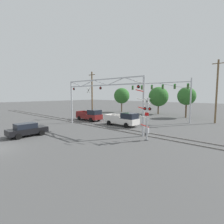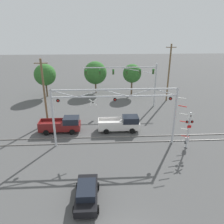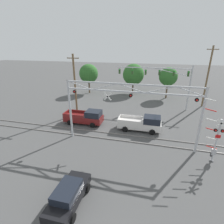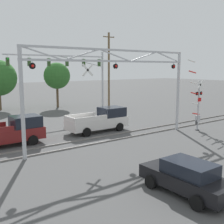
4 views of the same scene
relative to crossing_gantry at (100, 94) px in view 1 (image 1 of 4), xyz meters
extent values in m
cube|color=gray|center=(0.01, 0.28, -4.73)|extent=(80.00, 0.08, 0.10)
cube|color=gray|center=(0.01, 1.72, -4.73)|extent=(80.00, 0.08, 0.10)
cylinder|color=#B7BABF|center=(-6.93, 0.00, -1.35)|extent=(0.24, 0.24, 6.85)
cylinder|color=#B7BABF|center=(6.96, 0.00, -1.35)|extent=(0.24, 0.24, 6.85)
cube|color=#B7BABF|center=(0.01, 0.00, 1.21)|extent=(14.14, 0.14, 0.14)
cube|color=#B7BABF|center=(0.01, 0.00, 2.00)|extent=(14.14, 0.14, 0.14)
cube|color=#B7BABF|center=(-5.54, 0.00, 1.61)|extent=(2.80, 0.08, 0.86)
cube|color=#B7BABF|center=(-2.76, 0.00, 1.61)|extent=(2.80, 0.08, 0.86)
cube|color=#B7BABF|center=(0.01, 0.00, 1.61)|extent=(2.80, 0.08, 0.86)
cube|color=#B7BABF|center=(2.79, 0.00, 1.61)|extent=(2.80, 0.08, 0.86)
cube|color=#B7BABF|center=(5.57, 0.00, 1.61)|extent=(2.80, 0.08, 0.86)
cylinder|color=black|center=(-6.21, 0.00, 0.85)|extent=(0.38, 0.10, 0.38)
sphere|color=red|center=(-6.21, -0.07, 0.85)|extent=(0.18, 0.18, 0.18)
cylinder|color=#B7BABF|center=(-6.21, 0.00, 1.09)|extent=(0.04, 0.04, 0.10)
cylinder|color=black|center=(0.01, 0.00, 0.85)|extent=(0.38, 0.10, 0.38)
sphere|color=red|center=(0.01, -0.07, 0.85)|extent=(0.18, 0.18, 0.18)
cylinder|color=#B7BABF|center=(0.01, 0.00, 1.09)|extent=(0.04, 0.04, 0.10)
cylinder|color=black|center=(6.24, 0.00, 0.85)|extent=(0.38, 0.10, 0.38)
sphere|color=red|center=(6.24, -0.07, 0.85)|extent=(0.18, 0.18, 0.18)
cylinder|color=#B7BABF|center=(6.24, 0.00, 1.09)|extent=(0.04, 0.04, 0.10)
cube|color=white|center=(-2.42, -0.10, 0.59)|extent=(0.88, 0.03, 0.88)
cube|color=white|center=(-2.42, -0.10, 0.59)|extent=(0.88, 0.03, 0.88)
cylinder|color=black|center=(-2.42, -0.12, 0.59)|extent=(0.04, 0.04, 0.02)
cylinder|color=#B7BABF|center=(8.23, -1.27, -2.57)|extent=(0.16, 0.16, 4.40)
cylinder|color=#59595B|center=(8.23, -1.27, -4.73)|extent=(0.35, 0.35, 0.10)
cube|color=white|center=(8.23, -1.38, -0.72)|extent=(0.78, 0.03, 0.78)
cube|color=white|center=(8.23, -1.38, -0.72)|extent=(0.78, 0.03, 0.78)
cylinder|color=black|center=(8.23, -1.40, -0.72)|extent=(0.04, 0.04, 0.02)
cylinder|color=black|center=(7.95, -1.27, -1.47)|extent=(0.32, 0.09, 0.32)
sphere|color=red|center=(7.95, -1.33, -1.47)|extent=(0.16, 0.16, 0.16)
cylinder|color=black|center=(8.51, -1.27, -1.47)|extent=(0.32, 0.09, 0.32)
sphere|color=red|center=(8.51, -1.33, -1.47)|extent=(0.16, 0.16, 0.16)
cube|color=#B7BABF|center=(8.23, -1.27, -1.47)|extent=(0.64, 0.06, 0.06)
cube|color=red|center=(8.23, -1.37, -2.02)|extent=(0.44, 0.02, 0.32)
cube|color=#B2B2B7|center=(8.23, -1.27, -3.73)|extent=(0.36, 0.28, 0.56)
cylinder|color=red|center=(7.96, -1.27, -3.27)|extent=(0.93, 0.09, 0.27)
cylinder|color=white|center=(7.78, -1.27, -2.35)|extent=(0.93, 0.09, 0.27)
cylinder|color=red|center=(7.59, -1.27, -1.44)|extent=(0.93, 0.09, 0.27)
cylinder|color=white|center=(7.41, -1.27, -0.53)|extent=(0.93, 0.09, 0.27)
cylinder|color=red|center=(7.22, -1.27, 0.39)|extent=(0.93, 0.09, 0.27)
cylinder|color=white|center=(7.03, -1.27, 1.30)|extent=(0.93, 0.09, 0.27)
cube|color=#3F3F42|center=(8.12, -1.27, -4.07)|extent=(0.24, 0.12, 0.36)
cylinder|color=#B7BABF|center=(7.76, 12.87, -1.06)|extent=(0.24, 0.24, 7.44)
cube|color=#B7BABF|center=(1.71, 12.87, 2.06)|extent=(12.10, 0.14, 0.14)
cube|color=#B7BABF|center=(4.74, 12.87, 1.46)|extent=(6.07, 0.08, 1.28)
cylinder|color=#B7BABF|center=(-3.84, 12.87, 1.91)|extent=(0.04, 0.04, 0.30)
cube|color=#28471E|center=(-3.84, 12.87, 1.33)|extent=(0.30, 0.26, 0.85)
sphere|color=green|center=(-3.84, 12.71, 1.63)|extent=(0.18, 0.18, 0.18)
cylinder|color=#B7BABF|center=(-1.62, 12.87, 1.91)|extent=(0.04, 0.04, 0.30)
cube|color=#28471E|center=(-1.62, 12.87, 1.33)|extent=(0.30, 0.26, 0.85)
sphere|color=green|center=(-1.62, 12.71, 1.63)|extent=(0.18, 0.18, 0.18)
cylinder|color=#B7BABF|center=(0.60, 12.87, 1.91)|extent=(0.04, 0.04, 0.30)
cube|color=#28471E|center=(0.60, 12.87, 1.33)|extent=(0.30, 0.26, 0.85)
sphere|color=green|center=(0.60, 12.71, 1.63)|extent=(0.18, 0.18, 0.18)
cylinder|color=#B7BABF|center=(2.82, 12.87, 1.91)|extent=(0.04, 0.04, 0.30)
cube|color=#28471E|center=(2.82, 12.87, 1.33)|extent=(0.30, 0.26, 0.85)
sphere|color=green|center=(2.82, 12.71, 1.63)|extent=(0.18, 0.18, 0.18)
cylinder|color=#B7BABF|center=(5.04, 12.87, 1.91)|extent=(0.04, 0.04, 0.30)
cube|color=#28471E|center=(5.04, 12.87, 1.33)|extent=(0.30, 0.26, 0.85)
sphere|color=green|center=(5.04, 12.71, 1.63)|extent=(0.18, 0.18, 0.18)
cylinder|color=#B7BABF|center=(7.26, 12.87, 1.91)|extent=(0.04, 0.04, 0.30)
cube|color=#28471E|center=(7.26, 12.87, 1.33)|extent=(0.30, 0.26, 0.85)
sphere|color=green|center=(7.26, 12.71, 1.63)|extent=(0.18, 0.18, 0.18)
cube|color=silver|center=(0.79, 3.61, -3.99)|extent=(5.48, 1.92, 0.85)
cube|color=black|center=(2.34, 3.61, -3.16)|extent=(2.07, 1.77, 0.82)
cube|color=silver|center=(-0.35, 2.69, -3.38)|extent=(3.01, 0.08, 0.37)
cube|color=silver|center=(-0.35, 4.53, -3.38)|extent=(3.01, 0.08, 0.37)
cube|color=silver|center=(-1.90, 3.61, -3.38)|extent=(0.10, 1.84, 0.37)
cylinder|color=black|center=(2.48, 2.64, -4.41)|extent=(0.73, 0.24, 0.73)
cylinder|color=black|center=(2.48, 4.58, -4.41)|extent=(0.73, 0.24, 0.73)
cylinder|color=black|center=(-0.91, 2.64, -4.41)|extent=(0.73, 0.24, 0.73)
cylinder|color=black|center=(-0.91, 4.58, -4.41)|extent=(0.73, 0.24, 0.73)
cube|color=maroon|center=(-7.02, 3.72, -3.99)|extent=(5.37, 1.92, 0.85)
cube|color=black|center=(-5.49, 3.72, -3.16)|extent=(2.03, 1.77, 0.82)
cube|color=maroon|center=(-8.13, 2.80, -3.38)|extent=(2.95, 0.08, 0.37)
cube|color=maroon|center=(-8.13, 4.64, -3.38)|extent=(2.95, 0.08, 0.37)
cube|color=maroon|center=(-9.65, 3.72, -3.38)|extent=(0.10, 1.84, 0.37)
cylinder|color=black|center=(-5.35, 2.75, -4.41)|extent=(0.73, 0.24, 0.73)
cylinder|color=black|center=(-5.35, 4.70, -4.41)|extent=(0.73, 0.24, 0.73)
cylinder|color=black|center=(-8.68, 2.75, -4.41)|extent=(0.73, 0.24, 0.73)
cylinder|color=black|center=(-8.68, 4.70, -4.41)|extent=(0.73, 0.24, 0.73)
cube|color=black|center=(-2.83, -8.88, -4.15)|extent=(1.71, 4.26, 0.62)
cube|color=black|center=(-2.83, -9.05, -3.55)|extent=(1.45, 2.21, 0.57)
cylinder|color=black|center=(-3.70, -7.60, -4.47)|extent=(0.24, 0.62, 0.62)
cylinder|color=black|center=(-1.97, -7.60, -4.47)|extent=(0.24, 0.62, 0.62)
cylinder|color=black|center=(-3.70, -10.16, -4.47)|extent=(0.24, 0.62, 0.62)
cylinder|color=black|center=(-1.97, -10.16, -4.47)|extent=(0.24, 0.62, 0.62)
cylinder|color=brown|center=(-9.30, 6.54, -0.16)|extent=(0.28, 0.28, 9.23)
cube|color=brown|center=(-9.30, 6.54, 3.86)|extent=(1.80, 0.12, 0.12)
cylinder|color=silver|center=(-10.12, 6.54, 3.96)|extent=(0.08, 0.08, 0.12)
cylinder|color=silver|center=(-8.48, 6.54, 3.96)|extent=(0.08, 0.08, 0.12)
cylinder|color=brown|center=(10.83, 15.74, 0.37)|extent=(0.28, 0.28, 10.29)
cube|color=brown|center=(10.83, 15.74, 4.92)|extent=(1.80, 0.12, 0.12)
cylinder|color=silver|center=(10.01, 15.74, 5.02)|extent=(0.08, 0.08, 0.12)
cylinder|color=silver|center=(11.65, 15.74, 5.02)|extent=(0.08, 0.08, 0.12)
cylinder|color=brown|center=(4.72, 19.58, -3.21)|extent=(0.32, 0.32, 3.14)
sphere|color=#2D6628|center=(4.72, 19.58, -0.36)|extent=(3.64, 3.64, 3.64)
cylinder|color=brown|center=(-2.53, 21.58, -3.48)|extent=(0.32, 0.32, 2.59)
sphere|color=#2D6628|center=(-2.53, 21.58, -0.57)|extent=(4.64, 4.64, 4.64)
cylinder|color=brown|center=(-12.17, 19.47, -3.31)|extent=(0.32, 0.32, 2.92)
sphere|color=#2D6628|center=(-12.17, 19.47, -0.40)|extent=(4.15, 4.15, 4.15)
camera|label=1|loc=(17.57, -16.78, 0.00)|focal=28.00mm
camera|label=2|loc=(-1.57, -22.80, 8.50)|focal=35.00mm
camera|label=3|loc=(2.33, -17.09, 5.76)|focal=28.00mm
camera|label=4|loc=(-12.47, -16.38, 0.76)|focal=45.00mm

